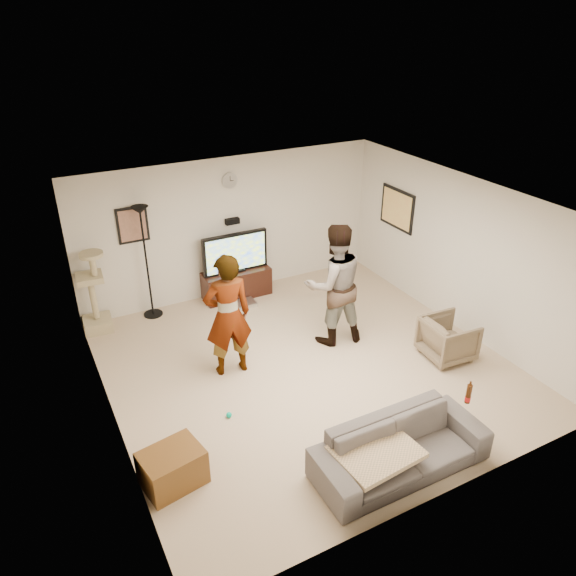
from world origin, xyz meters
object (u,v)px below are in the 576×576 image
floor_lamp (147,263)px  side_table (172,468)px  sofa (401,448)px  person_left (228,316)px  tv_stand (237,283)px  cat_tree (92,292)px  person_right (334,285)px  beer_bottle (469,394)px  tv (235,253)px  armchair (448,339)px

floor_lamp → side_table: size_ratio=2.96×
sofa → person_left: bearing=110.6°
tv_stand → floor_lamp: 1.71m
floor_lamp → cat_tree: 0.96m
cat_tree → person_right: person_right is taller
person_left → beer_bottle: bearing=131.7°
person_left → sofa: 2.90m
person_left → side_table: bearing=56.3°
tv → cat_tree: (-2.47, -0.00, -0.17)m
sofa → person_right: bearing=74.4°
beer_bottle → side_table: bearing=163.2°
tv_stand → person_right: (0.77, -2.05, 0.72)m
tv → armchair: bearing=-58.1°
person_right → beer_bottle: (0.17, -2.68, -0.25)m
person_right → armchair: (1.26, -1.22, -0.65)m
sofa → beer_bottle: (0.94, 0.00, 0.42)m
tv_stand → beer_bottle: 4.84m
tv_stand → tv: size_ratio=1.02×
side_table → armchair: bearing=6.1°
sofa → armchair: size_ratio=2.91×
floor_lamp → sofa: (1.55, -4.77, -0.68)m
beer_bottle → side_table: size_ratio=0.38×
floor_lamp → cat_tree: bearing=-176.9°
floor_lamp → armchair: (3.58, -3.31, -0.65)m
cat_tree → tv: bearing=0.1°
tv → person_left: bearing=-115.3°
tv → cat_tree: bearing=-179.9°
person_right → beer_bottle: 2.70m
floor_lamp → side_table: (-0.80, -3.78, -0.75)m
cat_tree → person_left: person_left is taller
tv → sofa: (0.00, -4.73, -0.57)m
floor_lamp → armchair: floor_lamp is taller
tv → side_table: bearing=-122.2°
sofa → armchair: armchair is taller
tv_stand → floor_lamp: (-1.55, 0.04, 0.72)m
armchair → side_table: (-4.38, -0.47, -0.10)m
armchair → side_table: bearing=100.3°
cat_tree → sofa: (2.47, -4.72, -0.39)m
sofa → beer_bottle: beer_bottle is taller
cat_tree → side_table: (0.12, -3.73, -0.47)m
cat_tree → side_table: bearing=-88.2°
floor_lamp → person_left: size_ratio=1.06×
cat_tree → tv_stand: bearing=0.1°
floor_lamp → sofa: floor_lamp is taller
tv → sofa: 4.76m
tv_stand → armchair: armchair is taller
tv_stand → person_right: bearing=-69.4°
person_left → side_table: person_left is taller
person_right → beer_bottle: person_right is taller
cat_tree → person_left: size_ratio=0.75×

